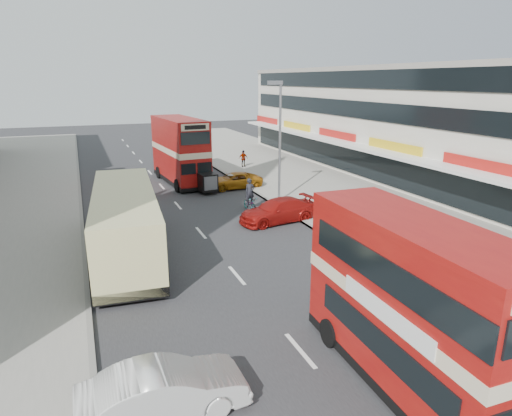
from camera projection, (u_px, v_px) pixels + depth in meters
name	position (u px, v px, depth m)	size (l,w,h in m)	color
ground	(334.00, 390.00, 12.22)	(160.00, 160.00, 0.00)	#28282B
road_surface	(178.00, 205.00, 30.05)	(12.00, 90.00, 0.01)	#28282B
pavement_right	(332.00, 189.00, 34.31)	(12.00, 90.00, 0.15)	gray
kerb_left	(81.00, 214.00, 27.86)	(0.20, 90.00, 0.16)	gray
kerb_right	(261.00, 196.00, 32.21)	(0.20, 90.00, 0.16)	gray
commercial_row	(403.00, 122.00, 37.64)	(9.90, 46.20, 9.30)	beige
street_lamp	(279.00, 133.00, 29.26)	(1.00, 0.20, 8.12)	slate
bus_main	(412.00, 305.00, 11.87)	(2.53, 8.40, 4.59)	black
bus_second	(180.00, 150.00, 35.93)	(3.24, 9.29, 5.08)	black
coach	(125.00, 220.00, 21.24)	(3.69, 11.27, 2.94)	black
car_left_front	(164.00, 391.00, 11.13)	(1.48, 4.24, 1.40)	silver
car_right_a	(278.00, 211.00, 26.44)	(1.95, 4.80, 1.39)	#9E130F
car_right_b	(234.00, 181.00, 34.64)	(2.01, 4.37, 1.21)	#BA6F12
pedestrian_near	(345.00, 205.00, 26.68)	(0.58, 0.39, 1.58)	gray
pedestrian_far	(243.00, 159.00, 42.42)	(0.92, 0.38, 1.57)	gray
cyclist	(250.00, 200.00, 28.79)	(0.75, 1.75, 2.11)	gray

